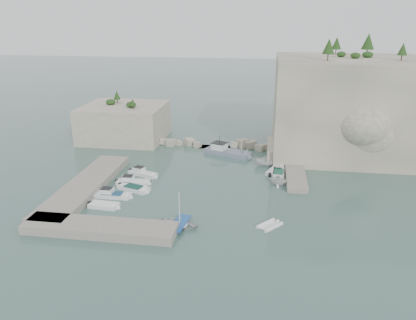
# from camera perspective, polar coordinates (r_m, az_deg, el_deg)

# --- Properties ---
(ground) EXTENTS (400.00, 400.00, 0.00)m
(ground) POSITION_cam_1_polar(r_m,az_deg,el_deg) (57.80, -0.87, -4.77)
(ground) COLOR #45675F
(ground) RESTS_ON ground
(cliff_east) EXTENTS (26.00, 22.00, 17.00)m
(cliff_east) POSITION_cam_1_polar(r_m,az_deg,el_deg) (77.88, 19.06, 7.14)
(cliff_east) COLOR beige
(cliff_east) RESTS_ON ground
(cliff_terrace) EXTENTS (8.00, 10.00, 2.50)m
(cliff_terrace) POSITION_cam_1_polar(r_m,az_deg,el_deg) (73.65, 11.45, 1.30)
(cliff_terrace) COLOR beige
(cliff_terrace) RESTS_ON ground
(outcrop_west) EXTENTS (16.00, 14.00, 7.00)m
(outcrop_west) POSITION_cam_1_polar(r_m,az_deg,el_deg) (84.58, -11.65, 5.23)
(outcrop_west) COLOR beige
(outcrop_west) RESTS_ON ground
(quay_west) EXTENTS (5.00, 24.00, 1.10)m
(quay_west) POSITION_cam_1_polar(r_m,az_deg,el_deg) (61.58, -16.87, -3.53)
(quay_west) COLOR #9E9689
(quay_west) RESTS_ON ground
(quay_south) EXTENTS (18.00, 4.00, 1.10)m
(quay_south) POSITION_cam_1_polar(r_m,az_deg,el_deg) (49.42, -14.96, -9.23)
(quay_south) COLOR #9E9689
(quay_south) RESTS_ON ground
(ledge_east) EXTENTS (3.00, 16.00, 0.80)m
(ledge_east) POSITION_cam_1_polar(r_m,az_deg,el_deg) (66.43, 12.12, -1.54)
(ledge_east) COLOR #9E9689
(ledge_east) RESTS_ON ground
(breakwater) EXTENTS (28.00, 3.00, 1.40)m
(breakwater) POSITION_cam_1_polar(r_m,az_deg,el_deg) (78.09, 0.99, 2.32)
(breakwater) COLOR beige
(breakwater) RESTS_ON ground
(motorboat_a) EXTENTS (5.55, 3.33, 1.40)m
(motorboat_a) POSITION_cam_1_polar(r_m,az_deg,el_deg) (65.21, -9.13, -2.13)
(motorboat_a) COLOR white
(motorboat_a) RESTS_ON ground
(motorboat_b) EXTENTS (5.43, 2.05, 1.40)m
(motorboat_b) POSITION_cam_1_polar(r_m,az_deg,el_deg) (62.12, -10.50, -3.33)
(motorboat_b) COLOR white
(motorboat_b) RESTS_ON ground
(motorboat_c) EXTENTS (5.54, 3.54, 0.70)m
(motorboat_c) POSITION_cam_1_polar(r_m,az_deg,el_deg) (60.00, -10.40, -4.17)
(motorboat_c) COLOR white
(motorboat_c) RESTS_ON ground
(motorboat_d) EXTENTS (5.79, 1.74, 1.40)m
(motorboat_d) POSITION_cam_1_polar(r_m,az_deg,el_deg) (58.34, -13.30, -5.09)
(motorboat_d) COLOR white
(motorboat_d) RESTS_ON ground
(motorboat_e) EXTENTS (4.41, 2.07, 0.70)m
(motorboat_e) POSITION_cam_1_polar(r_m,az_deg,el_deg) (55.60, -14.40, -6.45)
(motorboat_e) COLOR white
(motorboat_e) RESTS_ON ground
(rowboat) EXTENTS (5.19, 4.02, 0.99)m
(rowboat) POSITION_cam_1_polar(r_m,az_deg,el_deg) (49.31, -3.99, -9.35)
(rowboat) COLOR silver
(rowboat) RESTS_ON ground
(inflatable_dinghy) EXTENTS (3.40, 3.57, 0.44)m
(inflatable_dinghy) POSITION_cam_1_polar(r_m,az_deg,el_deg) (49.75, 8.63, -9.27)
(inflatable_dinghy) COLOR white
(inflatable_dinghy) RESTS_ON ground
(tender_east_a) EXTENTS (4.02, 3.66, 1.82)m
(tender_east_a) POSITION_cam_1_polar(r_m,az_deg,el_deg) (61.84, 9.84, -3.40)
(tender_east_a) COLOR white
(tender_east_a) RESTS_ON ground
(tender_east_b) EXTENTS (2.03, 5.13, 0.70)m
(tender_east_b) POSITION_cam_1_polar(r_m,az_deg,el_deg) (65.45, 9.90, -2.09)
(tender_east_b) COLOR silver
(tender_east_b) RESTS_ON ground
(tender_east_c) EXTENTS (3.44, 5.47, 0.70)m
(tender_east_c) POSITION_cam_1_polar(r_m,az_deg,el_deg) (66.68, 9.45, -1.65)
(tender_east_c) COLOR silver
(tender_east_c) RESTS_ON ground
(tender_east_d) EXTENTS (4.42, 2.29, 1.63)m
(tender_east_d) POSITION_cam_1_polar(r_m,az_deg,el_deg) (69.11, 8.27, -0.82)
(tender_east_d) COLOR silver
(tender_east_d) RESTS_ON ground
(work_boat) EXTENTS (9.69, 6.03, 2.20)m
(work_boat) POSITION_cam_1_polar(r_m,az_deg,el_deg) (73.97, 2.78, 0.74)
(work_boat) COLOR slate
(work_boat) RESTS_ON ground
(rowboat_mast) EXTENTS (0.10, 0.10, 4.20)m
(rowboat_mast) POSITION_cam_1_polar(r_m,az_deg,el_deg) (48.12, -4.07, -6.64)
(rowboat_mast) COLOR white
(rowboat_mast) RESTS_ON rowboat
(vegetation) EXTENTS (53.48, 13.88, 13.40)m
(vegetation) POSITION_cam_1_polar(r_m,az_deg,el_deg) (77.17, 15.79, 14.46)
(vegetation) COLOR #1E4219
(vegetation) RESTS_ON ground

